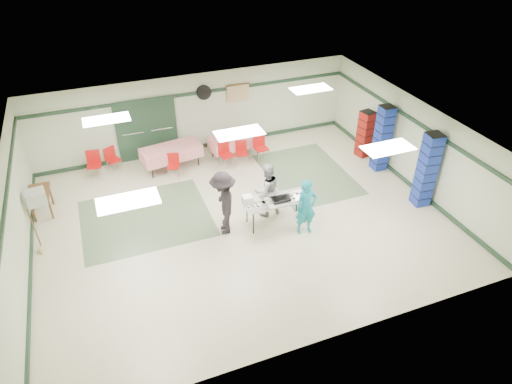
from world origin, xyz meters
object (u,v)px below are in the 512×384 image
object	(u,v)px
office_printer	(36,197)
printer_table	(39,194)
crate_stack_red	(365,134)
dining_table_a	(235,141)
chair_c	(260,145)
volunteer_teal	(306,207)
broom	(35,229)
serving_table	(276,201)
chair_loose_a	(112,157)
dining_table_b	(171,152)
volunteer_grey	(267,190)
chair_d	(173,163)
chair_loose_b	(94,162)
volunteer_dark	(223,203)
crate_stack_blue_b	(427,170)
chair_a	(241,150)
chair_b	(225,152)
crate_stack_blue_a	(382,138)

from	to	relation	value
office_printer	printer_table	bearing A→B (deg)	82.80
crate_stack_red	office_printer	xyz separation A→B (m)	(-10.30, -0.26, 0.13)
dining_table_a	chair_c	xyz separation A→B (m)	(0.70, -0.56, -0.01)
volunteer_teal	broom	size ratio (longest dim) A/B	1.18
serving_table	dining_table_a	size ratio (longest dim) A/B	0.96
chair_loose_a	office_printer	xyz separation A→B (m)	(-2.13, -2.29, 0.42)
dining_table_b	broom	xyz separation A→B (m)	(-4.06, -2.90, 0.13)
broom	volunteer_teal	bearing A→B (deg)	-2.63
volunteer_teal	volunteer_grey	xyz separation A→B (m)	(-0.66, 1.12, 0.01)
volunteer_grey	dining_table_b	xyz separation A→B (m)	(-1.93, 3.50, -0.24)
volunteer_teal	chair_d	world-z (taller)	volunteer_teal
chair_loose_b	volunteer_teal	bearing A→B (deg)	-36.70
dining_table_a	chair_c	world-z (taller)	chair_c
serving_table	chair_loose_b	bearing A→B (deg)	138.33
chair_d	crate_stack_red	world-z (taller)	crate_stack_red
broom	volunteer_dark	bearing A→B (deg)	0.61
chair_c	crate_stack_blue_b	distance (m)	5.37
chair_a	crate_stack_blue_b	size ratio (longest dim) A/B	0.36
volunteer_teal	chair_b	size ratio (longest dim) A/B	1.82
chair_loose_a	crate_stack_blue_b	world-z (taller)	crate_stack_blue_b
chair_b	chair_c	size ratio (longest dim) A/B	0.96
volunteer_grey	chair_d	world-z (taller)	volunteer_grey
chair_c	crate_stack_red	bearing A→B (deg)	-19.18
volunteer_teal	printer_table	distance (m)	7.42
chair_c	crate_stack_red	world-z (taller)	crate_stack_red
dining_table_a	broom	xyz separation A→B (m)	(-6.26, -2.90, 0.13)
chair_loose_a	crate_stack_red	distance (m)	8.42
chair_a	chair_c	size ratio (longest dim) A/B	0.88
chair_c	crate_stack_red	distance (m)	3.57
chair_b	office_printer	bearing A→B (deg)	-179.70
chair_c	crate_stack_blue_a	distance (m)	3.97
crate_stack_red	broom	world-z (taller)	crate_stack_red
volunteer_dark	crate_stack_red	world-z (taller)	volunteer_dark
volunteer_dark	chair_c	distance (m)	4.02
volunteer_teal	chair_loose_a	xyz separation A→B (m)	(-4.44, 5.10, -0.28)
chair_d	dining_table_b	bearing A→B (deg)	99.56
chair_a	chair_loose_b	distance (m)	4.71
crate_stack_blue_a	crate_stack_blue_b	size ratio (longest dim) A/B	0.97
volunteer_grey	dining_table_b	bearing A→B (deg)	-68.69
volunteer_dark	chair_d	bearing A→B (deg)	-156.80
dining_table_b	crate_stack_blue_a	world-z (taller)	crate_stack_blue_a
dining_table_b	chair_loose_a	bearing A→B (deg)	156.66
crate_stack_blue_a	office_printer	bearing A→B (deg)	176.20
dining_table_b	serving_table	bearing A→B (deg)	-71.97
chair_a	chair_c	xyz separation A→B (m)	(0.67, 0.01, 0.07)
chair_d	crate_stack_red	bearing A→B (deg)	7.46
volunteer_grey	broom	size ratio (longest dim) A/B	1.19
dining_table_b	chair_loose_b	distance (m)	2.42
printer_table	dining_table_b	bearing A→B (deg)	17.92
serving_table	chair_loose_a	size ratio (longest dim) A/B	2.08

